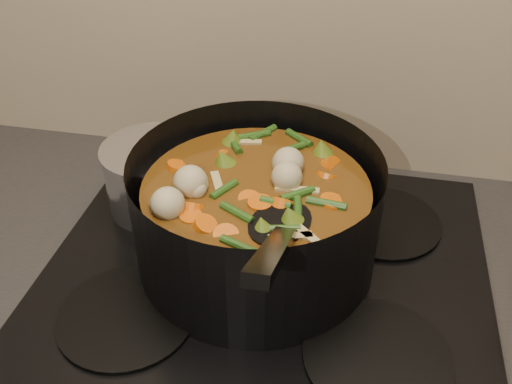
# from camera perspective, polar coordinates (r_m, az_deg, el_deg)

# --- Properties ---
(stovetop) EXTENTS (0.62, 0.54, 0.03)m
(stovetop) POSITION_cam_1_polar(r_m,az_deg,el_deg) (0.83, 1.05, -7.80)
(stovetop) COLOR black
(stovetop) RESTS_ON counter
(stockpot) EXTENTS (0.39, 0.48, 0.25)m
(stockpot) POSITION_cam_1_polar(r_m,az_deg,el_deg) (0.78, 0.02, -2.41)
(stockpot) COLOR black
(stockpot) RESTS_ON stovetop
(saucepan) EXTENTS (0.16, 0.16, 0.13)m
(saucepan) POSITION_cam_1_polar(r_m,az_deg,el_deg) (0.91, -10.02, 1.53)
(saucepan) COLOR silver
(saucepan) RESTS_ON stovetop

